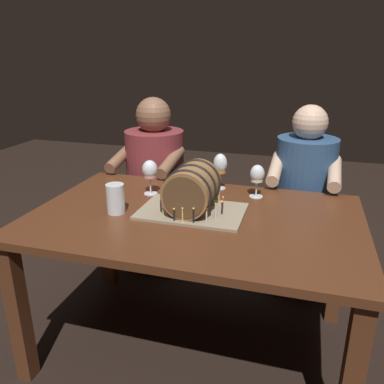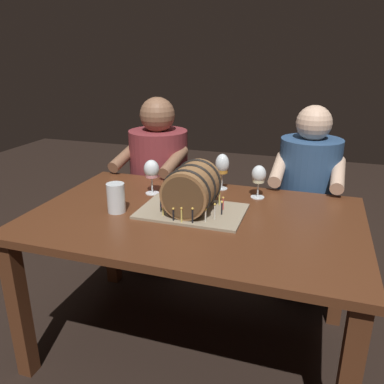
{
  "view_description": "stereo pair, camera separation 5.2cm",
  "coord_description": "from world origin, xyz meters",
  "px_view_note": "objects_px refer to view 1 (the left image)",
  "views": [
    {
      "loc": [
        0.45,
        -1.57,
        1.42
      ],
      "look_at": [
        -0.02,
        0.03,
        0.82
      ],
      "focal_mm": 36.63,
      "sensor_mm": 36.0,
      "label": 1
    },
    {
      "loc": [
        0.5,
        -1.56,
        1.42
      ],
      "look_at": [
        -0.02,
        0.03,
        0.82
      ],
      "focal_mm": 36.63,
      "sensor_mm": 36.0,
      "label": 2
    }
  ],
  "objects_px": {
    "wine_glass_white": "(257,175)",
    "barrel_cake": "(192,191)",
    "person_seated_left": "(156,190)",
    "wine_glass_rose": "(150,171)",
    "dining_table": "(194,234)",
    "beer_pint": "(116,200)",
    "person_seated_right": "(301,208)",
    "wine_glass_amber": "(220,165)"
  },
  "relations": [
    {
      "from": "wine_glass_white",
      "to": "barrel_cake",
      "type": "bearing_deg",
      "value": -131.51
    },
    {
      "from": "barrel_cake",
      "to": "person_seated_left",
      "type": "xyz_separation_m",
      "value": [
        -0.45,
        0.67,
        -0.27
      ]
    },
    {
      "from": "wine_glass_rose",
      "to": "dining_table",
      "type": "bearing_deg",
      "value": -34.55
    },
    {
      "from": "wine_glass_rose",
      "to": "beer_pint",
      "type": "distance_m",
      "value": 0.29
    },
    {
      "from": "wine_glass_rose",
      "to": "person_seated_left",
      "type": "distance_m",
      "value": 0.6
    },
    {
      "from": "barrel_cake",
      "to": "person_seated_right",
      "type": "height_order",
      "value": "person_seated_right"
    },
    {
      "from": "beer_pint",
      "to": "person_seated_left",
      "type": "xyz_separation_m",
      "value": [
        -0.11,
        0.77,
        -0.23
      ]
    },
    {
      "from": "wine_glass_amber",
      "to": "wine_glass_white",
      "type": "relative_size",
      "value": 1.15
    },
    {
      "from": "person_seated_left",
      "to": "beer_pint",
      "type": "bearing_deg",
      "value": -81.57
    },
    {
      "from": "wine_glass_amber",
      "to": "person_seated_right",
      "type": "xyz_separation_m",
      "value": [
        0.44,
        0.31,
        -0.32
      ]
    },
    {
      "from": "beer_pint",
      "to": "person_seated_left",
      "type": "distance_m",
      "value": 0.82
    },
    {
      "from": "dining_table",
      "to": "person_seated_left",
      "type": "relative_size",
      "value": 1.28
    },
    {
      "from": "wine_glass_amber",
      "to": "wine_glass_rose",
      "type": "bearing_deg",
      "value": -150.49
    },
    {
      "from": "dining_table",
      "to": "beer_pint",
      "type": "bearing_deg",
      "value": -168.27
    },
    {
      "from": "dining_table",
      "to": "beer_pint",
      "type": "xyz_separation_m",
      "value": [
        -0.35,
        -0.07,
        0.16
      ]
    },
    {
      "from": "wine_glass_white",
      "to": "beer_pint",
      "type": "height_order",
      "value": "wine_glass_white"
    },
    {
      "from": "dining_table",
      "to": "person_seated_left",
      "type": "height_order",
      "value": "person_seated_left"
    },
    {
      "from": "wine_glass_white",
      "to": "person_seated_left",
      "type": "distance_m",
      "value": 0.85
    },
    {
      "from": "wine_glass_amber",
      "to": "barrel_cake",
      "type": "bearing_deg",
      "value": -97.86
    },
    {
      "from": "dining_table",
      "to": "wine_glass_amber",
      "type": "height_order",
      "value": "wine_glass_amber"
    },
    {
      "from": "wine_glass_rose",
      "to": "wine_glass_amber",
      "type": "distance_m",
      "value": 0.37
    },
    {
      "from": "barrel_cake",
      "to": "person_seated_right",
      "type": "bearing_deg",
      "value": 54.14
    },
    {
      "from": "dining_table",
      "to": "person_seated_left",
      "type": "bearing_deg",
      "value": 123.73
    },
    {
      "from": "person_seated_right",
      "to": "wine_glass_white",
      "type": "bearing_deg",
      "value": -121.01
    },
    {
      "from": "wine_glass_amber",
      "to": "beer_pint",
      "type": "distance_m",
      "value": 0.6
    },
    {
      "from": "wine_glass_white",
      "to": "person_seated_left",
      "type": "bearing_deg",
      "value": 151.31
    },
    {
      "from": "wine_glass_white",
      "to": "person_seated_left",
      "type": "relative_size",
      "value": 0.15
    },
    {
      "from": "wine_glass_rose",
      "to": "person_seated_right",
      "type": "distance_m",
      "value": 0.96
    },
    {
      "from": "beer_pint",
      "to": "person_seated_left",
      "type": "height_order",
      "value": "person_seated_left"
    },
    {
      "from": "barrel_cake",
      "to": "wine_glass_amber",
      "type": "bearing_deg",
      "value": 82.14
    },
    {
      "from": "wine_glass_amber",
      "to": "wine_glass_white",
      "type": "bearing_deg",
      "value": -19.46
    },
    {
      "from": "dining_table",
      "to": "wine_glass_rose",
      "type": "height_order",
      "value": "wine_glass_rose"
    },
    {
      "from": "wine_glass_rose",
      "to": "person_seated_right",
      "type": "xyz_separation_m",
      "value": [
        0.76,
        0.5,
        -0.31
      ]
    },
    {
      "from": "person_seated_left",
      "to": "person_seated_right",
      "type": "relative_size",
      "value": 1.01
    },
    {
      "from": "wine_glass_white",
      "to": "person_seated_left",
      "type": "height_order",
      "value": "person_seated_left"
    },
    {
      "from": "wine_glass_white",
      "to": "person_seated_left",
      "type": "xyz_separation_m",
      "value": [
        -0.7,
        0.39,
        -0.28
      ]
    },
    {
      "from": "wine_glass_amber",
      "to": "beer_pint",
      "type": "bearing_deg",
      "value": -129.72
    },
    {
      "from": "barrel_cake",
      "to": "beer_pint",
      "type": "distance_m",
      "value": 0.35
    },
    {
      "from": "barrel_cake",
      "to": "wine_glass_rose",
      "type": "bearing_deg",
      "value": 147.29
    },
    {
      "from": "dining_table",
      "to": "barrel_cake",
      "type": "distance_m",
      "value": 0.2
    },
    {
      "from": "wine_glass_rose",
      "to": "wine_glass_white",
      "type": "xyz_separation_m",
      "value": [
        0.53,
        0.11,
        -0.01
      ]
    },
    {
      "from": "wine_glass_rose",
      "to": "person_seated_right",
      "type": "relative_size",
      "value": 0.16
    }
  ]
}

